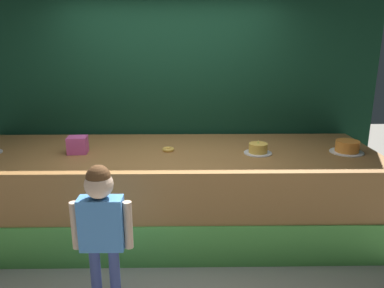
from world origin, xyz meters
The scene contains 8 objects.
ground_plane centered at (0.00, 0.00, 0.00)m, with size 12.00×12.00×0.00m, color gray.
stage_platform centered at (0.00, 0.70, 0.45)m, with size 4.29×1.42×0.90m.
curtain_backdrop centered at (0.00, 1.50, 1.37)m, with size 4.95×0.08×2.73m, color #113823.
child_figure centered at (-0.43, -0.52, 0.75)m, with size 0.45×0.21×1.16m.
pink_box centered at (-0.91, 0.63, 0.99)m, with size 0.19×0.17×0.17m, color #E055A4.
donut centered at (0.00, 0.69, 0.92)m, with size 0.12×0.12×0.03m, color #F2BF4C.
cake_center centered at (0.91, 0.59, 0.95)m, with size 0.28×0.28×0.14m.
cake_right centered at (1.82, 0.60, 0.96)m, with size 0.33×0.33×0.12m.
Camera 1 is at (0.19, -2.95, 1.99)m, focal length 34.37 mm.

